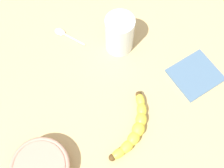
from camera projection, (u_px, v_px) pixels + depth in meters
wooden_tabletop at (118, 100)px, 85.71cm from camera, size 120.00×120.00×3.00cm
banana at (135, 128)px, 78.94cm from camera, size 11.32×19.18×3.41cm
smoothie_glass at (120, 35)px, 86.61cm from camera, size 8.41×8.41×12.26cm
ceramic_bowl at (41, 168)px, 73.09cm from camera, size 14.71×14.71×5.42cm
teaspoon at (62, 33)px, 93.24cm from camera, size 10.03×7.57×0.80cm
folded_napkin at (195, 75)px, 87.11cm from camera, size 17.54×17.07×0.60cm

